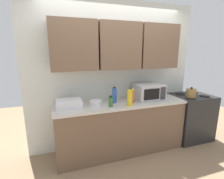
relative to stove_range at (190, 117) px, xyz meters
name	(u,v)px	position (x,y,z in m)	size (l,w,h in m)	color
ground_plane	(138,176)	(-1.50, -0.68, -0.45)	(8.00, 8.00, 0.00)	#937556
wall_back_with_cabinets	(117,61)	(-1.50, 0.25, 1.12)	(3.10, 0.38, 2.60)	silver
counter_run	(121,127)	(-1.50, 0.02, 0.00)	(2.23, 0.63, 0.90)	brown
stove_range	(190,117)	(0.00, 0.00, 0.00)	(0.76, 0.64, 0.91)	black
kettle	(191,93)	(-0.17, -0.14, 0.54)	(0.18, 0.18, 0.19)	olive
microwave	(149,92)	(-0.97, 0.03, 0.59)	(0.48, 0.37, 0.28)	#B7B7BC
dish_rack	(69,104)	(-2.36, 0.02, 0.51)	(0.38, 0.30, 0.12)	silver
bottle_spice_jar	(133,96)	(-1.32, -0.06, 0.56)	(0.06, 0.06, 0.24)	#BC6638
bottle_green_oil	(111,102)	(-1.74, -0.15, 0.53)	(0.06, 0.06, 0.18)	#386B2D
bottle_yellow_mustard	(130,98)	(-1.44, -0.20, 0.57)	(0.08, 0.08, 0.26)	gold
bottle_blue_cleaner	(114,95)	(-1.62, 0.02, 0.58)	(0.07, 0.07, 0.27)	#2D56B7
bowl_ceramic_small	(96,103)	(-1.94, -0.01, 0.49)	(0.20, 0.20, 0.08)	silver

